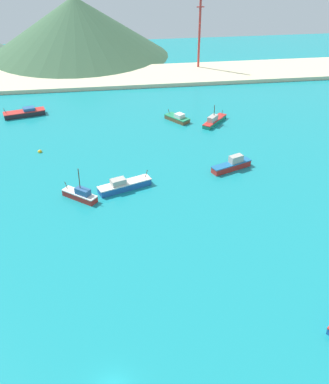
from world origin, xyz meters
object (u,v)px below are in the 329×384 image
object	(u,v)px
fishing_boat_3	(214,121)
fishing_boat_6	(232,165)
buoy_1	(40,152)
fishing_boat_1	(80,195)
fishing_boat_9	(124,185)
radio_tower	(199,32)
fishing_boat_5	(25,113)
fishing_boat_11	(178,118)

from	to	relation	value
fishing_boat_3	fishing_boat_6	size ratio (longest dim) A/B	0.95
buoy_1	fishing_boat_3	bearing A→B (deg)	13.78
fishing_boat_1	fishing_boat_9	distance (m)	8.87
fishing_boat_3	buoy_1	world-z (taller)	fishing_boat_3
radio_tower	fishing_boat_5	bearing A→B (deg)	-147.71
fishing_boat_1	fishing_boat_3	xyz separation A→B (m)	(34.03, 32.36, -0.11)
fishing_boat_5	radio_tower	bearing A→B (deg)	32.29
fishing_boat_9	fishing_boat_6	bearing A→B (deg)	12.20
fishing_boat_1	radio_tower	size ratio (longest dim) A/B	0.27
radio_tower	fishing_boat_3	bearing A→B (deg)	-96.66
fishing_boat_3	radio_tower	distance (m)	49.30
fishing_boat_3	fishing_boat_5	bearing A→B (deg)	165.84
fishing_boat_6	buoy_1	distance (m)	44.03
fishing_boat_3	fishing_boat_5	size ratio (longest dim) A/B	0.79
fishing_boat_3	fishing_boat_6	world-z (taller)	fishing_boat_3
fishing_boat_9	buoy_1	bearing A→B (deg)	133.56
radio_tower	fishing_boat_1	bearing A→B (deg)	-116.37
fishing_boat_1	radio_tower	xyz separation A→B (m)	(39.57, 79.82, 12.05)
fishing_boat_5	fishing_boat_11	world-z (taller)	fishing_boat_5
buoy_1	radio_tower	xyz separation A→B (m)	(49.24, 58.18, 12.84)
fishing_boat_3	buoy_1	bearing A→B (deg)	-166.22
fishing_boat_9	fishing_boat_11	size ratio (longest dim) A/B	1.53
fishing_boat_9	buoy_1	distance (m)	26.38
fishing_boat_11	buoy_1	xyz separation A→B (m)	(-34.52, -13.91, -0.62)
fishing_boat_3	fishing_boat_6	bearing A→B (deg)	-94.56
fishing_boat_1	fishing_boat_3	size ratio (longest dim) A/B	0.78
fishing_boat_11	buoy_1	world-z (taller)	fishing_boat_11
fishing_boat_5	fishing_boat_9	size ratio (longest dim) A/B	1.02
fishing_boat_9	fishing_boat_3	bearing A→B (deg)	49.44
fishing_boat_9	buoy_1	xyz separation A→B (m)	(-18.17, 19.11, -0.74)
fishing_boat_1	fishing_boat_3	distance (m)	46.96
fishing_boat_1	fishing_boat_5	size ratio (longest dim) A/B	0.62
fishing_boat_5	fishing_boat_6	size ratio (longest dim) A/B	1.20
fishing_boat_11	buoy_1	distance (m)	37.22
fishing_boat_1	fishing_boat_3	world-z (taller)	fishing_boat_1
fishing_boat_6	fishing_boat_11	distance (m)	28.84
fishing_boat_5	fishing_boat_6	xyz separation A→B (m)	(47.72, -37.28, 0.21)
fishing_boat_3	fishing_boat_9	world-z (taller)	fishing_boat_3
fishing_boat_1	buoy_1	size ratio (longest dim) A/B	7.45
fishing_boat_1	fishing_boat_11	bearing A→B (deg)	55.05
fishing_boat_9	fishing_boat_1	bearing A→B (deg)	-163.39
fishing_boat_5	buoy_1	world-z (taller)	fishing_boat_5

